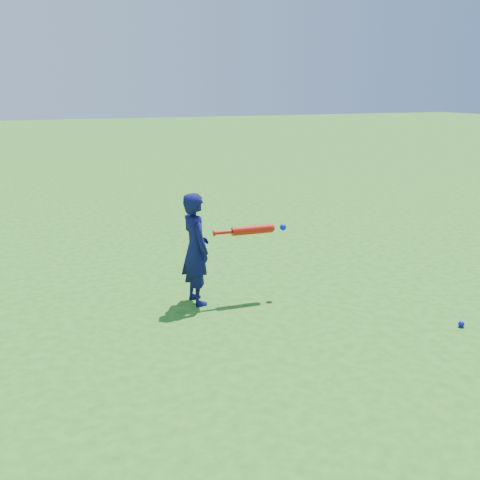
{
  "coord_description": "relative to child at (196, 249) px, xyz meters",
  "views": [
    {
      "loc": [
        -1.15,
        -4.63,
        2.24
      ],
      "look_at": [
        1.0,
        0.54,
        0.66
      ],
      "focal_mm": 40.0,
      "sensor_mm": 36.0,
      "label": 1
    }
  ],
  "objects": [
    {
      "name": "bat_swing",
      "position": [
        0.65,
        -0.09,
        0.17
      ],
      "size": [
        0.84,
        0.12,
        0.1
      ],
      "rotation": [
        0.0,
        0.0,
        -0.06
      ],
      "color": "red",
      "rests_on": "ground"
    },
    {
      "name": "child",
      "position": [
        0.0,
        0.0,
        0.0
      ],
      "size": [
        0.33,
        0.46,
        1.21
      ],
      "primitive_type": "imported",
      "rotation": [
        0.0,
        0.0,
        1.65
      ],
      "color": "#0E0F43",
      "rests_on": "ground"
    },
    {
      "name": "ground_ball_blue",
      "position": [
        2.19,
        -1.6,
        -0.58
      ],
      "size": [
        0.06,
        0.06,
        0.06
      ],
      "primitive_type": "sphere",
      "color": "#0E0CD6",
      "rests_on": "ground"
    },
    {
      "name": "ground",
      "position": [
        -0.5,
        -0.57,
        -0.61
      ],
      "size": [
        80.0,
        80.0,
        0.0
      ],
      "primitive_type": "plane",
      "color": "#256E1A",
      "rests_on": "ground"
    }
  ]
}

